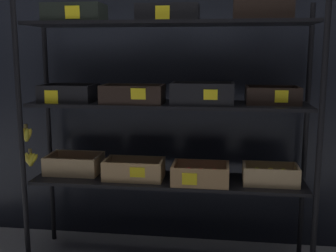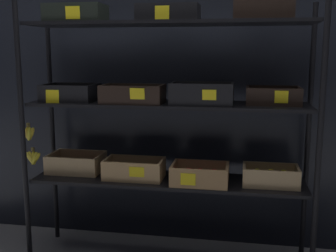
# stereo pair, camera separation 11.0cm
# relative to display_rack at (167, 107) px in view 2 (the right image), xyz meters

# --- Properties ---
(storefront_wall) EXTENTS (4.14, 0.12, 2.77)m
(storefront_wall) POSITION_rel_display_rack_xyz_m (0.00, 0.41, 0.37)
(storefront_wall) COLOR black
(storefront_wall) RESTS_ON ground_plane
(display_rack) EXTENTS (1.85, 0.44, 1.66)m
(display_rack) POSITION_rel_display_rack_xyz_m (0.00, 0.00, 0.00)
(display_rack) COLOR black
(display_rack) RESTS_ON ground_plane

